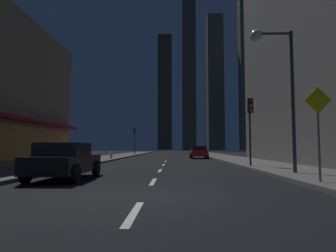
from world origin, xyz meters
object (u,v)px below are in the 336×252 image
at_px(car_parked_near, 65,161).
at_px(fire_hydrant_far_left, 111,155).
at_px(traffic_light_near_right, 250,116).
at_px(car_parked_far, 199,152).
at_px(street_lamp_right, 274,65).
at_px(pedestrian_crossing_sign, 318,125).
at_px(traffic_light_far_left, 134,135).

relative_size(car_parked_near, fire_hydrant_far_left, 6.48).
bearing_deg(traffic_light_near_right, car_parked_far, 96.85).
xyz_separation_m(car_parked_near, car_parked_far, (7.20, 22.31, 0.00)).
height_order(car_parked_far, fire_hydrant_far_left, car_parked_far).
bearing_deg(street_lamp_right, pedestrian_crossing_sign, -86.40).
relative_size(car_parked_far, pedestrian_crossing_sign, 1.34).
distance_m(traffic_light_far_left, pedestrian_crossing_sign, 38.02).
relative_size(traffic_light_near_right, pedestrian_crossing_sign, 1.33).
bearing_deg(car_parked_far, traffic_light_far_left, 126.72).
relative_size(car_parked_near, traffic_light_far_left, 1.01).
relative_size(car_parked_far, traffic_light_near_right, 1.01).
distance_m(car_parked_far, traffic_light_far_left, 15.42).
height_order(car_parked_near, traffic_light_near_right, traffic_light_near_right).
height_order(traffic_light_near_right, street_lamp_right, street_lamp_right).
bearing_deg(street_lamp_right, car_parked_near, -169.50).
relative_size(fire_hydrant_far_left, traffic_light_near_right, 0.16).
distance_m(traffic_light_far_left, street_lamp_right, 34.65).
relative_size(car_parked_near, traffic_light_near_right, 1.01).
bearing_deg(traffic_light_near_right, car_parked_near, -144.48).
bearing_deg(pedestrian_crossing_sign, car_parked_far, 94.73).
height_order(traffic_light_near_right, pedestrian_crossing_sign, traffic_light_near_right).
height_order(car_parked_near, street_lamp_right, street_lamp_right).
xyz_separation_m(traffic_light_far_left, street_lamp_right, (10.88, -32.84, 1.87)).
height_order(car_parked_far, traffic_light_near_right, traffic_light_near_right).
distance_m(car_parked_near, traffic_light_far_left, 34.65).
height_order(car_parked_near, traffic_light_far_left, traffic_light_far_left).
distance_m(car_parked_far, street_lamp_right, 21.17).
distance_m(fire_hydrant_far_left, street_lamp_right, 21.48).
height_order(street_lamp_right, pedestrian_crossing_sign, street_lamp_right).
xyz_separation_m(car_parked_near, fire_hydrant_far_left, (-2.30, 19.35, -0.29)).
bearing_deg(traffic_light_far_left, street_lamp_right, -71.67).
distance_m(fire_hydrant_far_left, traffic_light_near_right, 17.40).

